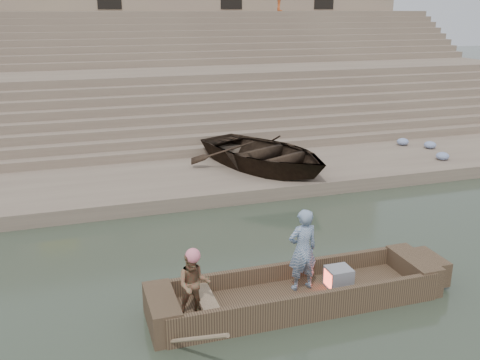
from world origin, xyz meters
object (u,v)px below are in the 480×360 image
main_rowboat (297,299)px  television (338,278)px  beached_rowboat (265,153)px  standing_man (303,250)px  rowing_man (194,284)px

main_rowboat → television: 0.91m
main_rowboat → beached_rowboat: (2.08, 7.36, 0.80)m
standing_man → beached_rowboat: 7.44m
television → beached_rowboat: bearing=80.6°
rowing_man → television: (2.85, 0.12, -0.40)m
standing_man → rowing_man: (-2.17, -0.29, -0.21)m
beached_rowboat → standing_man: bearing=-129.4°
main_rowboat → beached_rowboat: size_ratio=1.01×
standing_man → rowing_man: standing_man is taller
rowing_man → beached_rowboat: size_ratio=0.24×
rowing_man → beached_rowboat: beached_rowboat is taller
rowing_man → beached_rowboat: 8.51m
standing_man → television: 0.94m
main_rowboat → rowing_man: bearing=-176.7°
standing_man → television: standing_man is taller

